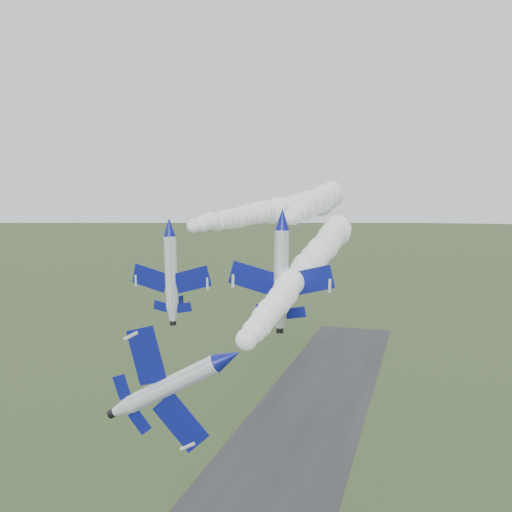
# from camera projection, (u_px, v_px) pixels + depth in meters

# --- Properties ---
(jet_lead) EXTENTS (4.87, 11.86, 8.66)m
(jet_lead) POSITION_uv_depth(u_px,v_px,m) (228.00, 358.00, 40.87)
(jet_lead) COLOR silver
(smoke_trail_jet_lead) EXTENTS (7.93, 64.44, 4.63)m
(smoke_trail_jet_lead) POSITION_uv_depth(u_px,v_px,m) (311.00, 262.00, 74.26)
(smoke_trail_jet_lead) COLOR white
(jet_pair_left) EXTENTS (11.12, 13.19, 3.26)m
(jet_pair_left) POSITION_uv_depth(u_px,v_px,m) (169.00, 227.00, 68.62)
(jet_pair_left) COLOR silver
(smoke_trail_jet_pair_left) EXTENTS (14.88, 68.45, 5.72)m
(smoke_trail_jet_pair_left) POSITION_uv_depth(u_px,v_px,m) (276.00, 210.00, 102.67)
(smoke_trail_jet_pair_left) COLOR white
(jet_pair_right) EXTENTS (11.84, 14.13, 3.48)m
(jet_pair_right) POSITION_uv_depth(u_px,v_px,m) (282.00, 219.00, 63.10)
(jet_pair_right) COLOR silver
(smoke_trail_jet_pair_right) EXTENTS (10.28, 61.48, 5.19)m
(smoke_trail_jet_pair_right) POSITION_uv_depth(u_px,v_px,m) (317.00, 202.00, 96.27)
(smoke_trail_jet_pair_right) COLOR white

